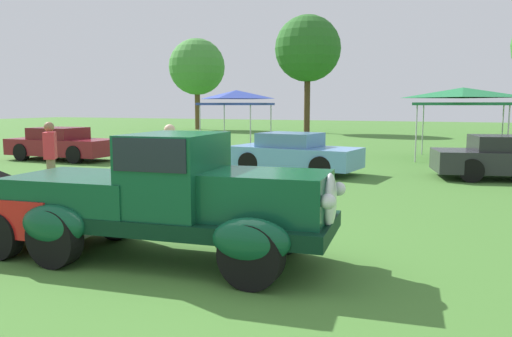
% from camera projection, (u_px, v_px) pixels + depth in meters
% --- Properties ---
extents(ground_plane, '(120.00, 120.00, 0.00)m').
position_uv_depth(ground_plane, '(191.00, 266.00, 6.51)').
color(ground_plane, '#42752D').
extents(feature_pickup_truck, '(4.58, 2.14, 1.70)m').
position_uv_depth(feature_pickup_truck, '(170.00, 196.00, 6.66)').
color(feature_pickup_truck, black).
rests_on(feature_pickup_truck, ground_plane).
extents(show_car_burgundy, '(4.14, 1.80, 1.22)m').
position_uv_depth(show_car_burgundy, '(61.00, 144.00, 18.88)').
color(show_car_burgundy, maroon).
rests_on(show_car_burgundy, ground_plane).
extents(show_car_skyblue, '(4.07, 2.16, 1.22)m').
position_uv_depth(show_car_skyblue, '(293.00, 153.00, 15.30)').
color(show_car_skyblue, '#669EDB').
rests_on(show_car_skyblue, ground_plane).
extents(show_car_charcoal, '(4.45, 2.56, 1.22)m').
position_uv_depth(show_car_charcoal, '(512.00, 158.00, 13.93)').
color(show_car_charcoal, '#28282D').
rests_on(show_car_charcoal, ground_plane).
extents(spectator_near_truck, '(0.43, 0.46, 1.69)m').
position_uv_depth(spectator_near_truck, '(51.00, 156.00, 11.33)').
color(spectator_near_truck, '#7F7056').
rests_on(spectator_near_truck, ground_plane).
extents(spectator_between_cars, '(0.41, 0.26, 1.69)m').
position_uv_depth(spectator_between_cars, '(170.00, 164.00, 9.94)').
color(spectator_between_cars, '#9E998E').
rests_on(spectator_between_cars, ground_plane).
extents(canopy_tent_left_field, '(2.65, 2.65, 2.71)m').
position_uv_depth(canopy_tent_left_field, '(236.00, 97.00, 22.26)').
color(canopy_tent_left_field, '#B7B7BC').
rests_on(canopy_tent_left_field, ground_plane).
extents(canopy_tent_center_field, '(3.31, 3.31, 2.71)m').
position_uv_depth(canopy_tent_center_field, '(463.00, 95.00, 18.79)').
color(canopy_tent_center_field, '#B7B7BC').
rests_on(canopy_tent_center_field, ground_plane).
extents(treeline_far_left, '(4.64, 4.64, 7.52)m').
position_uv_depth(treeline_far_left, '(197.00, 67.00, 41.75)').
color(treeline_far_left, brown).
rests_on(treeline_far_left, ground_plane).
extents(treeline_mid_left, '(4.82, 4.82, 8.56)m').
position_uv_depth(treeline_mid_left, '(308.00, 49.00, 36.75)').
color(treeline_mid_left, '#47331E').
rests_on(treeline_mid_left, ground_plane).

